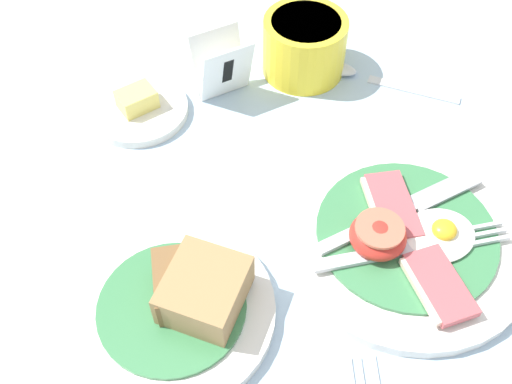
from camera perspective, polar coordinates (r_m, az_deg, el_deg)
name	(u,v)px	position (r m, az deg, el deg)	size (l,w,h in m)	color
ground_plane	(317,273)	(0.55, 5.82, -7.73)	(3.00, 3.00, 0.00)	#A3BCD1
breakfast_plate	(404,236)	(0.58, 13.93, -4.09)	(0.23, 0.23, 0.04)	silver
bread_plate	(181,302)	(0.52, -7.16, -10.31)	(0.18, 0.18, 0.05)	silver
sugar_cup	(304,45)	(0.72, 4.63, 13.83)	(0.10, 0.10, 0.07)	yellow
butter_dish	(139,108)	(0.69, -11.12, 7.85)	(0.11, 0.11, 0.03)	silver
number_card	(222,66)	(0.68, -3.21, 11.86)	(0.06, 0.05, 0.07)	white
teaspoon_by_saucer	(350,72)	(0.73, 8.94, 11.23)	(0.15, 0.15, 0.01)	silver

